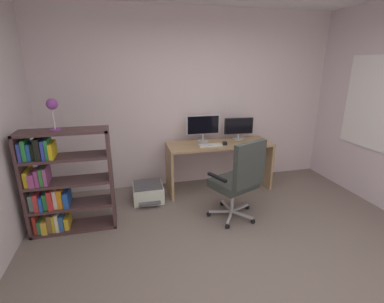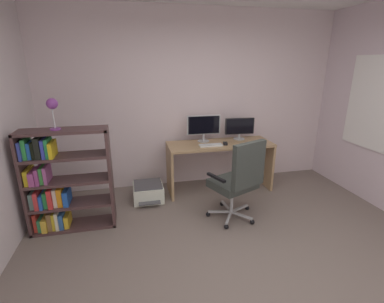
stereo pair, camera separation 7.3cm
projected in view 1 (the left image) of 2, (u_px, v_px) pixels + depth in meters
name	position (u px, v px, depth m)	size (l,w,h in m)	color
ground_plane	(250.00, 274.00, 2.66)	(4.58, 4.50, 0.02)	#75665E
wall_back	(192.00, 100.00, 4.37)	(4.58, 0.10, 2.71)	silver
window_pane	(381.00, 104.00, 3.69)	(0.01, 1.11, 1.18)	white
window_frame	(381.00, 104.00, 3.69)	(0.02, 1.19, 1.26)	white
desk	(219.00, 155.00, 4.27)	(1.59, 0.57, 0.76)	tan
monitor_main	(203.00, 126.00, 4.22)	(0.52, 0.18, 0.41)	#B2B5B7
monitor_secondary	(239.00, 127.00, 4.37)	(0.46, 0.18, 0.34)	#B2B5B7
keyboard	(210.00, 145.00, 4.06)	(0.34, 0.13, 0.02)	silver
computer_mouse	(225.00, 143.00, 4.13)	(0.06, 0.10, 0.03)	black
office_chair	(239.00, 178.00, 3.39)	(0.66, 0.68, 1.07)	#B7BABC
bookshelf	(59.00, 185.00, 3.19)	(0.96, 0.30, 1.22)	#483030
desk_lamp	(52.00, 107.00, 2.93)	(0.12, 0.12, 0.34)	#813A90
printer	(148.00, 192.00, 4.03)	(0.43, 0.49, 0.25)	silver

